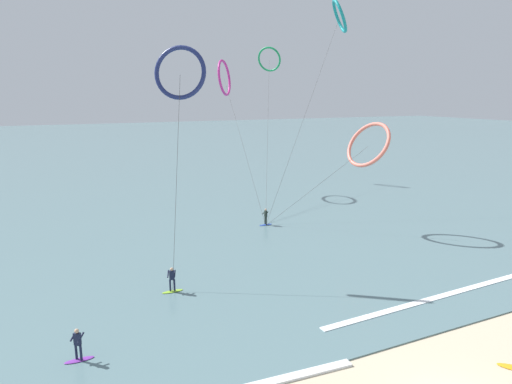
% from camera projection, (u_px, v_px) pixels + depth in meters
% --- Properties ---
extents(sea_water, '(400.00, 200.00, 0.08)m').
position_uv_depth(sea_water, '(113.00, 147.00, 111.40)').
color(sea_water, slate).
rests_on(sea_water, ground).
extents(surfer_cobalt, '(1.40, 0.59, 1.70)m').
position_uv_depth(surfer_cobalt, '(266.00, 218.00, 44.60)').
color(surfer_cobalt, '#2647B7').
rests_on(surfer_cobalt, ground).
extents(surfer_violet, '(1.40, 0.73, 1.70)m').
position_uv_depth(surfer_violet, '(78.00, 347.00, 21.77)').
color(surfer_violet, purple).
rests_on(surfer_violet, ground).
extents(surfer_lime, '(1.40, 0.66, 1.70)m').
position_uv_depth(surfer_lime, '(172.00, 281.00, 29.43)').
color(surfer_lime, '#8CC62D').
rests_on(surfer_lime, ground).
extents(kite_coral, '(9.49, 8.08, 10.45)m').
position_uv_depth(kite_coral, '(368.00, 145.00, 41.29)').
color(kite_coral, '#EA7260').
rests_on(kite_coral, ground).
extents(kite_teal, '(14.41, 8.88, 23.61)m').
position_uv_depth(kite_teal, '(340.00, 16.00, 51.24)').
color(kite_teal, teal).
rests_on(kite_teal, ground).
extents(kite_magenta, '(4.30, 19.55, 17.36)m').
position_uv_depth(kite_magenta, '(224.00, 78.00, 58.04)').
color(kite_magenta, '#CC288E').
rests_on(kite_magenta, ground).
extents(kite_navy, '(3.96, 5.49, 16.23)m').
position_uv_depth(kite_navy, '(180.00, 73.00, 30.96)').
color(kite_navy, navy).
rests_on(kite_navy, ground).
extents(kite_emerald, '(13.87, 25.57, 19.89)m').
position_uv_depth(kite_emerald, '(269.00, 60.00, 66.88)').
color(kite_emerald, '#199351').
rests_on(kite_emerald, ground).
extents(wave_crest_mid, '(17.93, 1.11, 0.12)m').
position_uv_depth(wave_crest_mid, '(437.00, 298.00, 28.71)').
color(wave_crest_mid, white).
rests_on(wave_crest_mid, ground).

